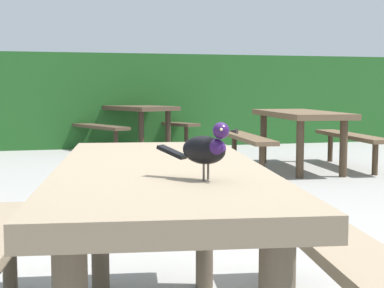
{
  "coord_description": "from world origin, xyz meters",
  "views": [
    {
      "loc": [
        -0.68,
        -2.24,
        1.03
      ],
      "look_at": [
        -0.21,
        -0.41,
        0.84
      ],
      "focal_mm": 52.47,
      "sensor_mm": 36.0,
      "label": 1
    }
  ],
  "objects_px": {
    "picnic_table_mid_left": "(300,126)",
    "picnic_table_foreground": "(160,213)",
    "bird_grackle": "(207,148)",
    "picnic_table_mid_right": "(131,116)"
  },
  "relations": [
    {
      "from": "picnic_table_mid_left",
      "to": "picnic_table_foreground",
      "type": "bearing_deg",
      "value": -121.02
    },
    {
      "from": "bird_grackle",
      "to": "picnic_table_mid_right",
      "type": "relative_size",
      "value": 0.1
    },
    {
      "from": "picnic_table_foreground",
      "to": "picnic_table_mid_right",
      "type": "relative_size",
      "value": 0.85
    },
    {
      "from": "picnic_table_mid_left",
      "to": "picnic_table_mid_right",
      "type": "bearing_deg",
      "value": 119.99
    },
    {
      "from": "bird_grackle",
      "to": "picnic_table_mid_left",
      "type": "relative_size",
      "value": 0.12
    },
    {
      "from": "picnic_table_foreground",
      "to": "bird_grackle",
      "type": "relative_size",
      "value": 8.68
    },
    {
      "from": "picnic_table_foreground",
      "to": "bird_grackle",
      "type": "height_order",
      "value": "bird_grackle"
    },
    {
      "from": "picnic_table_mid_right",
      "to": "picnic_table_foreground",
      "type": "bearing_deg",
      "value": -97.38
    },
    {
      "from": "picnic_table_foreground",
      "to": "bird_grackle",
      "type": "bearing_deg",
      "value": -79.45
    },
    {
      "from": "picnic_table_foreground",
      "to": "picnic_table_mid_left",
      "type": "distance_m",
      "value": 5.25
    }
  ]
}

